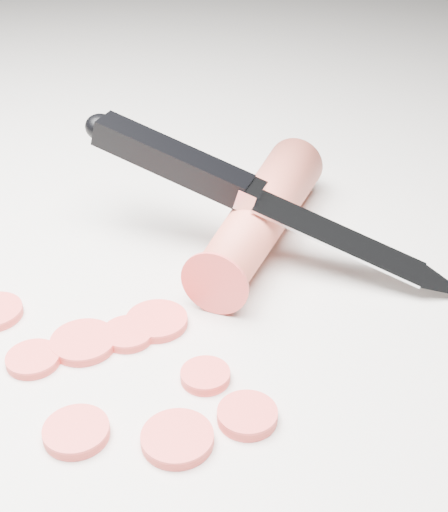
# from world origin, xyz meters

# --- Properties ---
(ground) EXTENTS (2.40, 2.40, 0.00)m
(ground) POSITION_xyz_m (0.00, 0.00, 0.00)
(ground) COLOR silver
(ground) RESTS_ON ground
(carrot) EXTENTS (0.08, 0.19, 0.04)m
(carrot) POSITION_xyz_m (0.08, 0.09, 0.02)
(carrot) COLOR #DE5341
(carrot) RESTS_ON ground
(carrot_slice_1) EXTENTS (0.03, 0.03, 0.01)m
(carrot_slice_1) POSITION_xyz_m (0.00, -0.12, 0.00)
(carrot_slice_1) COLOR #EE3D3A
(carrot_slice_1) RESTS_ON ground
(carrot_slice_2) EXTENTS (0.04, 0.04, 0.01)m
(carrot_slice_2) POSITION_xyz_m (0.02, -0.02, 0.00)
(carrot_slice_2) COLOR #EE3D3A
(carrot_slice_2) RESTS_ON ground
(carrot_slice_3) EXTENTS (0.04, 0.04, 0.01)m
(carrot_slice_3) POSITION_xyz_m (0.05, -0.11, 0.00)
(carrot_slice_3) COLOR #EE3D3A
(carrot_slice_3) RESTS_ON ground
(carrot_slice_4) EXTENTS (0.03, 0.03, 0.01)m
(carrot_slice_4) POSITION_xyz_m (0.09, -0.09, 0.00)
(carrot_slice_4) COLOR #EE3D3A
(carrot_slice_4) RESTS_ON ground
(carrot_slice_5) EXTENTS (0.03, 0.03, 0.01)m
(carrot_slice_5) POSITION_xyz_m (0.01, -0.04, 0.00)
(carrot_slice_5) COLOR #EE3D3A
(carrot_slice_5) RESTS_ON ground
(carrot_slice_6) EXTENTS (0.03, 0.03, 0.01)m
(carrot_slice_6) POSITION_xyz_m (0.06, -0.07, 0.00)
(carrot_slice_6) COLOR #EE3D3A
(carrot_slice_6) RESTS_ON ground
(carrot_slice_7) EXTENTS (0.03, 0.03, 0.01)m
(carrot_slice_7) POSITION_xyz_m (-0.04, -0.07, 0.00)
(carrot_slice_7) COLOR #EE3D3A
(carrot_slice_7) RESTS_ON ground
(carrot_slice_8) EXTENTS (0.04, 0.04, 0.01)m
(carrot_slice_8) POSITION_xyz_m (-0.02, -0.05, 0.00)
(carrot_slice_8) COLOR #EE3D3A
(carrot_slice_8) RESTS_ON ground
(kitchen_knife) EXTENTS (0.29, 0.09, 0.09)m
(kitchen_knife) POSITION_xyz_m (0.09, 0.07, 0.05)
(kitchen_knife) COLOR #B3B5BA
(kitchen_knife) RESTS_ON ground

